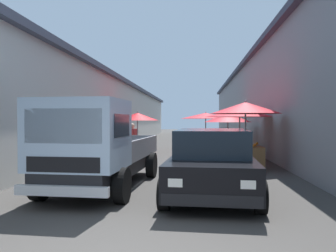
% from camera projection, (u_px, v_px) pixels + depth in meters
% --- Properties ---
extents(ground, '(90.00, 90.00, 0.00)m').
position_uv_depth(ground, '(181.00, 153.00, 16.69)').
color(ground, '#3D3A38').
extents(building_left_whitewash, '(49.80, 7.50, 4.26)m').
position_uv_depth(building_left_whitewash, '(58.00, 112.00, 19.50)').
color(building_left_whitewash, beige).
rests_on(building_left_whitewash, ground).
extents(building_right_concrete, '(49.80, 7.50, 5.29)m').
position_uv_depth(building_right_concrete, '(314.00, 102.00, 18.28)').
color(building_right_concrete, gray).
rests_on(building_right_concrete, ground).
extents(fruit_stall_mid_lane, '(2.36, 2.36, 2.10)m').
position_uv_depth(fruit_stall_mid_lane, '(228.00, 121.00, 16.73)').
color(fruit_stall_mid_lane, '#9E9EA3').
rests_on(fruit_stall_mid_lane, ground).
extents(fruit_stall_far_left, '(2.88, 2.88, 2.17)m').
position_uv_depth(fruit_stall_far_left, '(206.00, 119.00, 19.17)').
color(fruit_stall_far_left, '#9E9EA3').
rests_on(fruit_stall_far_left, ground).
extents(fruit_stall_far_right, '(2.89, 2.89, 2.24)m').
position_uv_depth(fruit_stall_far_right, '(240.00, 119.00, 13.99)').
color(fruit_stall_far_right, '#9E9EA3').
rests_on(fruit_stall_far_right, ground).
extents(fruit_stall_near_right, '(2.43, 2.43, 2.36)m').
position_uv_depth(fruit_stall_near_right, '(247.00, 117.00, 11.40)').
color(fruit_stall_near_right, '#9E9EA3').
rests_on(fruit_stall_near_right, ground).
extents(fruit_stall_near_left, '(2.14, 2.14, 2.13)m').
position_uv_depth(fruit_stall_near_left, '(137.00, 123.00, 17.08)').
color(fruit_stall_near_left, '#9E9EA3').
rests_on(fruit_stall_near_left, ground).
extents(hatchback_car, '(4.00, 2.10, 1.45)m').
position_uv_depth(hatchback_car, '(212.00, 162.00, 7.32)').
color(hatchback_car, black).
rests_on(hatchback_car, ground).
extents(delivery_truck, '(5.01, 2.19, 2.08)m').
position_uv_depth(delivery_truck, '(92.00, 148.00, 7.38)').
color(delivery_truck, black).
rests_on(delivery_truck, ground).
extents(vendor_by_crates, '(0.50, 0.44, 1.55)m').
position_uv_depth(vendor_by_crates, '(132.00, 140.00, 12.84)').
color(vendor_by_crates, navy).
rests_on(vendor_by_crates, ground).
extents(plastic_stool, '(0.30, 0.30, 0.43)m').
position_uv_depth(plastic_stool, '(192.00, 168.00, 9.26)').
color(plastic_stool, red).
rests_on(plastic_stool, ground).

